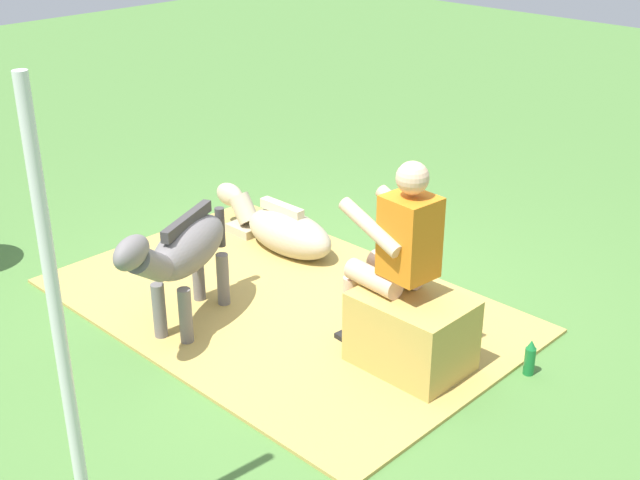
% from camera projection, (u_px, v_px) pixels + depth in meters
% --- Properties ---
extents(ground_plane, '(24.00, 24.00, 0.00)m').
position_uv_depth(ground_plane, '(305.00, 307.00, 6.15)').
color(ground_plane, '#4C7A38').
extents(hay_patch, '(3.37, 2.23, 0.02)m').
position_uv_depth(hay_patch, '(283.00, 305.00, 6.16)').
color(hay_patch, tan).
rests_on(hay_patch, ground).
extents(hay_bale, '(0.71, 0.53, 0.51)m').
position_uv_depth(hay_bale, '(411.00, 333.00, 5.33)').
color(hay_bale, tan).
rests_on(hay_bale, ground).
extents(person_seated, '(0.68, 0.45, 1.39)m').
position_uv_depth(person_seated, '(395.00, 250.00, 5.23)').
color(person_seated, '#D8AD8C').
rests_on(person_seated, ground).
extents(pony_standing, '(0.73, 1.27, 0.95)m').
position_uv_depth(pony_standing, '(183.00, 253.00, 5.64)').
color(pony_standing, slate).
rests_on(pony_standing, ground).
extents(pony_lying, '(1.33, 0.40, 0.42)m').
position_uv_depth(pony_lying, '(281.00, 229.00, 6.96)').
color(pony_lying, tan).
rests_on(pony_lying, ground).
extents(soda_bottle, '(0.07, 0.07, 0.25)m').
position_uv_depth(soda_bottle, '(530.00, 358.00, 5.32)').
color(soda_bottle, '#197233').
rests_on(soda_bottle, ground).
extents(tent_pole_left, '(0.06, 0.06, 2.31)m').
position_uv_depth(tent_pole_left, '(61.00, 344.00, 3.52)').
color(tent_pole_left, silver).
rests_on(tent_pole_left, ground).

